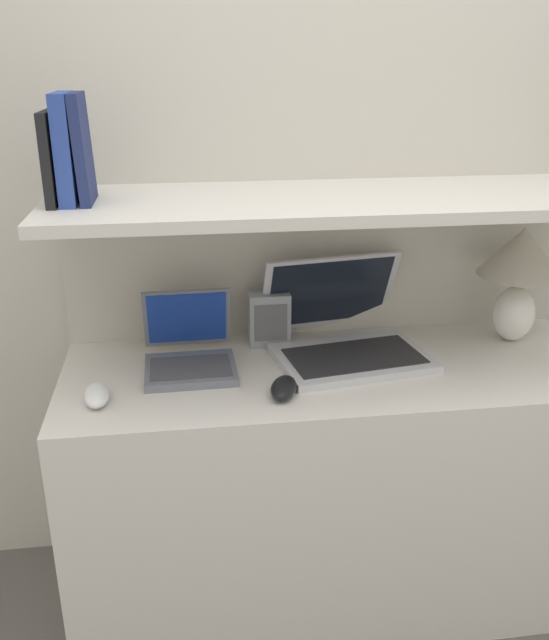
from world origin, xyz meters
The scene contains 13 objects.
wall_back centered at (0.00, 0.57, 1.20)m, with size 6.00×0.05×2.40m.
desk centered at (0.00, 0.25, 0.35)m, with size 1.40×0.51×0.71m.
back_riser centered at (0.00, 0.53, 0.56)m, with size 1.40×0.04×1.11m.
shelf centered at (0.00, 0.32, 1.13)m, with size 1.40×0.46×0.03m.
table_lamp centered at (0.52, 0.37, 0.92)m, with size 0.23×0.23×0.32m.
laptop_large centered at (0.04, 0.34, 0.76)m, with size 0.44×0.42×0.25m.
laptop_small centered at (-0.38, 0.31, 0.75)m, with size 0.23×0.25×0.19m.
computer_mouse centered at (-0.16, 0.13, 0.73)m, with size 0.09×0.13×0.04m.
second_mouse centered at (-0.59, 0.15, 0.73)m, with size 0.07×0.12×0.04m.
router_box centered at (-0.15, 0.44, 0.78)m, with size 0.11×0.07×0.15m.
book_black centered at (-0.66, 0.32, 1.24)m, with size 0.02×0.17×0.20m.
book_blue centered at (-0.62, 0.32, 1.26)m, with size 0.04×0.16×0.24m.
book_navy centered at (-0.59, 0.32, 1.26)m, with size 0.03×0.15×0.24m.
Camera 1 is at (-0.38, -1.28, 1.46)m, focal length 38.00 mm.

